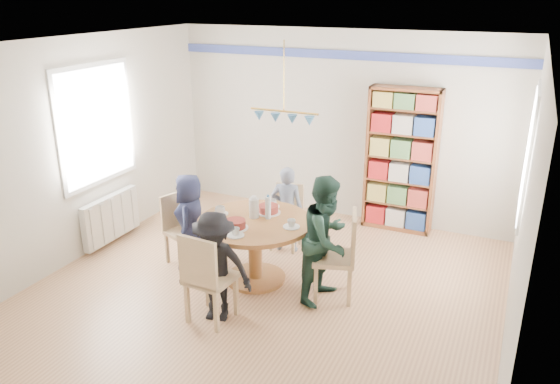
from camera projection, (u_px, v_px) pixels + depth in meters
The scene contains 14 objects.
ground at pixel (265, 290), 6.15m from camera, with size 5.00×5.00×0.00m, color tan.
room_shell at pixel (276, 129), 6.42m from camera, with size 5.00×5.00×5.00m.
radiator at pixel (111, 218), 7.23m from camera, with size 0.12×1.00×0.60m.
dining_table at pixel (255, 236), 6.20m from camera, with size 1.30×1.30×0.75m.
chair_left at pixel (180, 225), 6.67m from camera, with size 0.49×0.49×0.87m.
chair_right at pixel (342, 252), 5.84m from camera, with size 0.55×0.55×1.00m.
chair_far at pixel (287, 213), 7.09m from camera, with size 0.40×0.40×0.84m.
chair_near at pixel (206, 275), 5.38m from camera, with size 0.47×0.47×0.99m.
person_left at pixel (190, 221), 6.53m from camera, with size 0.57×0.37×1.17m, color #191D37.
person_right at pixel (327, 239), 5.78m from camera, with size 0.68×0.53×1.40m, color #19332A.
person_far at pixel (287, 209), 6.93m from camera, with size 0.41×0.27×1.13m, color gray.
person_near at pixel (215, 267), 5.44m from camera, with size 0.76×0.44×1.17m, color black.
bookshelf at pixel (401, 162), 7.45m from camera, with size 0.95×0.28×1.99m.
tableware at pixel (254, 214), 6.14m from camera, with size 1.09×1.09×0.29m.
Camera 1 is at (2.38, -4.83, 3.18)m, focal length 35.00 mm.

